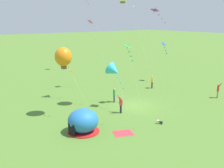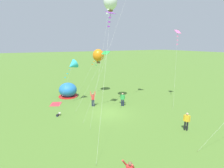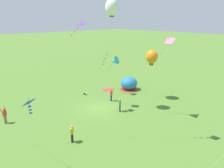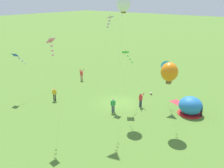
# 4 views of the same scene
# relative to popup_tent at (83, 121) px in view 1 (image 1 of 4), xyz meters

# --- Properties ---
(ground_plane) EXTENTS (300.00, 300.00, 0.00)m
(ground_plane) POSITION_rel_popup_tent_xyz_m (8.43, 2.58, -1.00)
(ground_plane) COLOR #517A2D
(popup_tent) EXTENTS (2.81, 2.81, 2.10)m
(popup_tent) POSITION_rel_popup_tent_xyz_m (0.00, 0.00, 0.00)
(popup_tent) COLOR #2672BF
(popup_tent) RESTS_ON ground
(picnic_blanket) EXTENTS (2.07, 1.86, 0.01)m
(picnic_blanket) POSITION_rel_popup_tent_xyz_m (2.65, -2.28, -0.99)
(picnic_blanket) COLOR #CC333D
(picnic_blanket) RESTS_ON ground
(toddler_crawling) EXTENTS (0.42, 0.54, 0.32)m
(toddler_crawling) POSITION_rel_popup_tent_xyz_m (6.75, -2.69, -0.82)
(toddler_crawling) COLOR black
(toddler_crawling) RESTS_ON ground
(person_with_toddler) EXTENTS (0.43, 0.48, 1.72)m
(person_with_toddler) POSITION_rel_popup_tent_xyz_m (7.23, 5.21, -0.03)
(person_with_toddler) COLOR #1E2347
(person_with_toddler) RESTS_ON ground
(person_flying_kite) EXTENTS (0.72, 0.64, 1.89)m
(person_flying_kite) POSITION_rel_popup_tent_xyz_m (18.69, -1.10, 0.00)
(person_flying_kite) COLOR #8C7251
(person_flying_kite) RESTS_ON ground
(person_watching_sky) EXTENTS (0.49, 0.42, 1.72)m
(person_watching_sky) POSITION_rel_popup_tent_xyz_m (15.40, 7.15, -0.03)
(person_watching_sky) COLOR black
(person_watching_sky) RESTS_ON ground
(person_arms_raised) EXTENTS (0.60, 0.71, 1.89)m
(person_arms_raised) POSITION_rel_popup_tent_xyz_m (5.59, 1.83, 0.00)
(person_arms_raised) COLOR #1E2347
(person_arms_raised) RESTS_ON ground
(kite_pink) EXTENTS (2.63, 2.59, 9.55)m
(kite_pink) POSITION_rel_popup_tent_xyz_m (8.74, 12.29, 7.81)
(kite_pink) COLOR silver
(kite_pink) RESTS_ON ground
(kite_purple) EXTENTS (6.23, 4.42, 10.89)m
(kite_purple) POSITION_rel_popup_tent_xyz_m (10.54, 1.79, 9.06)
(kite_purple) COLOR silver
(kite_purple) RESTS_ON ground
(kite_cyan) EXTENTS (1.58, 3.02, 5.85)m
(kite_cyan) POSITION_rel_popup_tent_xyz_m (3.34, 0.00, 4.09)
(kite_cyan) COLOR silver
(kite_cyan) RESTS_ON ground
(kite_blue) EXTENTS (2.21, 4.60, 6.10)m
(kite_blue) POSITION_rel_popup_tent_xyz_m (19.74, 9.15, 4.54)
(kite_blue) COLOR silver
(kite_blue) RESTS_ON ground
(kite_green) EXTENTS (1.27, 4.18, 7.09)m
(kite_green) POSITION_rel_popup_tent_xyz_m (7.23, 2.67, 5.49)
(kite_green) COLOR silver
(kite_green) RESTS_ON ground
(kite_orange) EXTENTS (1.97, 5.14, 6.97)m
(kite_orange) POSITION_rel_popup_tent_xyz_m (0.66, 4.72, 5.03)
(kite_orange) COLOR silver
(kite_orange) RESTS_ON ground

